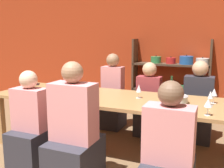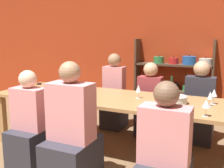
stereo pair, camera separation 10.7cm
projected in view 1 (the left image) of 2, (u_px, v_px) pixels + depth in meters
The scene contains 21 objects.
wall_back_red at pixel (145, 44), 5.18m from camera, with size 8.80×0.06×2.70m.
shelf_unit at pixel (171, 86), 4.92m from camera, with size 1.43×0.30×1.46m.
dining_table at pixel (109, 101), 3.45m from camera, with size 3.13×1.00×0.73m.
mixing_bowl at pixel (177, 99), 3.10m from camera, with size 0.27×0.27×0.09m.
wine_bottle_green at pixel (171, 89), 3.33m from camera, with size 0.07×0.07×0.29m.
wine_glass_white_a at pixel (59, 85), 3.66m from camera, with size 0.07×0.07×0.16m.
wine_glass_red_a at pixel (31, 81), 3.91m from camera, with size 0.08×0.08×0.17m.
wine_glass_white_b at pixel (214, 93), 3.07m from camera, with size 0.07×0.07×0.18m.
wine_glass_red_b at pixel (53, 87), 3.48m from camera, with size 0.07×0.07×0.18m.
wine_glass_empty_a at pixel (208, 103), 2.60m from camera, with size 0.08×0.08×0.17m.
wine_glass_empty_b at pixel (139, 89), 3.33m from camera, with size 0.07×0.07×0.18m.
wine_glass_red_c at pixel (211, 95), 2.98m from camera, with size 0.07×0.07×0.17m.
wine_glass_white_c at pixel (28, 79), 4.18m from camera, with size 0.07×0.07×0.15m.
wine_glass_red_d at pixel (25, 79), 4.02m from camera, with size 0.08×0.08×0.18m.
cell_phone at pixel (37, 84), 4.29m from camera, with size 0.14×0.16×0.01m.
person_near_a at pixel (168, 161), 2.34m from camera, with size 0.44×0.55×1.14m.
person_far_a at pixel (149, 107), 4.06m from camera, with size 0.36×0.45×1.13m.
person_near_b at pixel (74, 140), 2.70m from camera, with size 0.46×0.57×1.27m.
person_far_b at pixel (198, 111), 3.84m from camera, with size 0.41×0.51×1.17m.
person_near_c at pixel (31, 132), 3.04m from camera, with size 0.40×0.50×1.14m.
person_far_c at pixel (113, 100), 4.35m from camera, with size 0.35×0.44×1.24m.
Camera 1 is at (1.43, -1.25, 1.51)m, focal length 42.00 mm.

